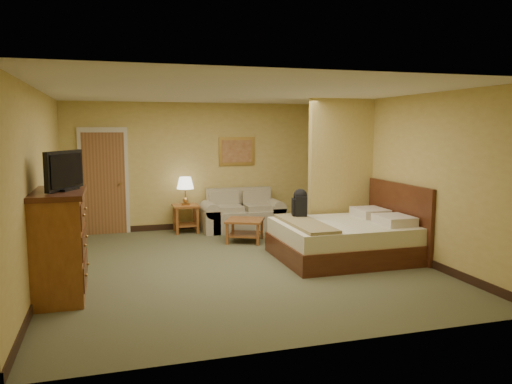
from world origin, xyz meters
name	(u,v)px	position (x,y,z in m)	size (l,w,h in m)	color
floor	(238,265)	(0.00, 0.00, 0.00)	(6.00, 6.00, 0.00)	brown
ceiling	(238,92)	(0.00, 0.00, 2.60)	(6.00, 6.00, 0.00)	white
back_wall	(202,166)	(0.00, 3.00, 1.30)	(5.50, 0.02, 2.60)	tan
left_wall	(40,186)	(-2.75, 0.00, 1.30)	(0.02, 6.00, 2.60)	tan
right_wall	(399,176)	(2.75, 0.00, 1.30)	(0.02, 6.00, 2.60)	tan
partition	(341,172)	(2.15, 0.93, 1.30)	(1.20, 0.15, 2.60)	tan
door	(104,182)	(-1.95, 2.96, 1.03)	(0.94, 0.16, 2.10)	beige
baseboard	(203,225)	(0.00, 2.99, 0.06)	(5.50, 0.02, 0.12)	black
loveseat	(242,217)	(0.75, 2.57, 0.27)	(1.67, 0.78, 0.84)	tan
side_table	(186,214)	(-0.40, 2.65, 0.37)	(0.51, 0.51, 0.56)	brown
table_lamp	(185,184)	(-0.40, 2.65, 0.98)	(0.34, 0.34, 0.56)	#AB7C3F
coffee_table	(245,226)	(0.51, 1.49, 0.30)	(0.86, 0.86, 0.42)	brown
wall_picture	(237,151)	(0.75, 2.97, 1.60)	(0.77, 0.04, 0.60)	#B78E3F
dresser	(59,243)	(-2.48, -0.77, 0.67)	(0.65, 1.24, 1.32)	brown
tv	(64,172)	(-2.38, -0.77, 1.55)	(0.39, 0.74, 0.48)	black
bed	(349,238)	(1.81, -0.10, 0.32)	(2.16, 1.83, 1.19)	#441E0F
backpack	(300,203)	(1.19, 0.45, 0.84)	(0.25, 0.32, 0.50)	black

